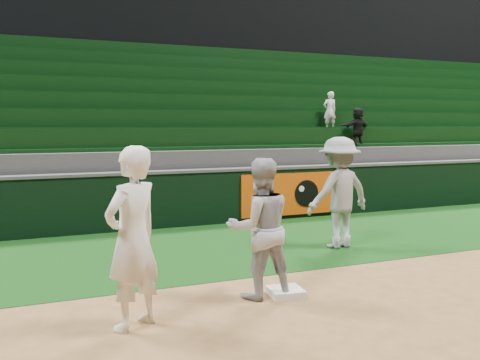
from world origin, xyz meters
name	(u,v)px	position (x,y,z in m)	size (l,w,h in m)	color
ground	(274,297)	(0.00, 0.00, 0.00)	(70.00, 70.00, 0.00)	brown
foul_grass	(199,248)	(0.00, 3.00, 0.00)	(36.00, 4.20, 0.01)	black
upper_deck	(86,34)	(0.00, 17.45, 6.00)	(40.00, 12.00, 12.00)	black
first_base	(286,292)	(0.16, -0.02, 0.05)	(0.43, 0.43, 0.10)	white
first_baseman	(132,238)	(-1.91, -0.33, 1.01)	(0.74, 0.49, 2.03)	white
baserunner	(260,228)	(-0.17, 0.08, 0.91)	(0.89, 0.69, 1.83)	#A5A8AF
base_coach	(339,193)	(2.36, 2.06, 1.02)	(1.30, 0.75, 2.02)	#92939E
field_wall	(168,198)	(0.03, 5.20, 0.63)	(36.00, 0.45, 1.25)	black
stadium_seating	(130,144)	(0.00, 8.97, 1.70)	(36.00, 5.95, 4.85)	#363639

